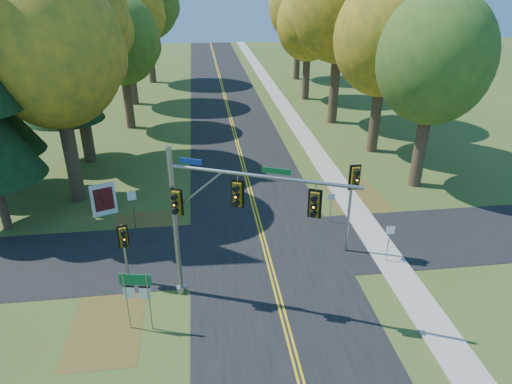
{
  "coord_description": "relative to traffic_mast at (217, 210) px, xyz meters",
  "views": [
    {
      "loc": [
        -3.13,
        -18.52,
        13.48
      ],
      "look_at": [
        -0.45,
        2.41,
        3.2
      ],
      "focal_mm": 32.0,
      "sensor_mm": 36.0,
      "label": 1
    }
  ],
  "objects": [
    {
      "name": "tree_w_e",
      "position": [
        -6.28,
        46.07,
        5.45
      ],
      "size": [
        8.4,
        8.4,
        14.97
      ],
      "color": "#38281C",
      "rests_on": "ground"
    },
    {
      "name": "road_main",
      "position": [
        2.64,
        1.98,
        -4.61
      ],
      "size": [
        8.0,
        160.0,
        0.02
      ],
      "primitive_type": "cube",
      "color": "black",
      "rests_on": "ground"
    },
    {
      "name": "reg_sign_w",
      "position": [
        -4.48,
        6.9,
        -2.91
      ],
      "size": [
        0.48,
        0.13,
        2.51
      ],
      "rotation": [
        0.0,
        0.0,
        0.21
      ],
      "color": "gray",
      "rests_on": "ground"
    },
    {
      "name": "tree_w_c",
      "position": [
        -6.89,
        26.45,
        3.32
      ],
      "size": [
        6.8,
        6.8,
        11.91
      ],
      "color": "#38281C",
      "rests_on": "ground"
    },
    {
      "name": "tree_e_d",
      "position": [
        11.91,
        34.85,
        3.61
      ],
      "size": [
        7.0,
        7.0,
        12.32
      ],
      "color": "#38281C",
      "rests_on": "ground"
    },
    {
      "name": "road_cross",
      "position": [
        2.64,
        3.98,
        -4.61
      ],
      "size": [
        60.0,
        6.0,
        0.02
      ],
      "primitive_type": "cube",
      "color": "black",
      "rests_on": "ground"
    },
    {
      "name": "tree_e_c",
      "position": [
        12.52,
        25.67,
        6.04
      ],
      "size": [
        8.8,
        8.8,
        15.79
      ],
      "color": "#38281C",
      "rests_on": "ground"
    },
    {
      "name": "tree_e_a",
      "position": [
        14.21,
        10.75,
        3.91
      ],
      "size": [
        7.2,
        7.2,
        12.73
      ],
      "color": "#38281C",
      "rests_on": "ground"
    },
    {
      "name": "leaf_patch_w_far",
      "position": [
        -4.86,
        -1.02,
        -4.62
      ],
      "size": [
        3.0,
        5.0,
        0.0
      ],
      "primitive_type": "cube",
      "color": "brown",
      "rests_on": "ground"
    },
    {
      "name": "reg_sign_e_north",
      "position": [
        6.84,
        6.26,
        -3.27
      ],
      "size": [
        0.37,
        0.12,
        1.98
      ],
      "rotation": [
        0.0,
        0.0,
        -0.26
      ],
      "color": "gray",
      "rests_on": "ground"
    },
    {
      "name": "centerline_right",
      "position": [
        2.74,
        1.98,
        -4.6
      ],
      "size": [
        0.1,
        160.0,
        0.01
      ],
      "primitive_type": "cube",
      "color": "gold",
      "rests_on": "road_main"
    },
    {
      "name": "leaf_patch_e",
      "position": [
        9.44,
        7.98,
        -4.62
      ],
      "size": [
        3.5,
        8.0,
        0.0
      ],
      "primitive_type": "cube",
      "color": "brown",
      "rests_on": "ground"
    },
    {
      "name": "info_kiosk",
      "position": [
        -6.51,
        8.97,
        -3.61
      ],
      "size": [
        1.44,
        0.73,
        2.03
      ],
      "rotation": [
        0.0,
        0.0,
        0.38
      ],
      "color": "white",
      "rests_on": "ground"
    },
    {
      "name": "tree_e_e",
      "position": [
        13.12,
        45.56,
        4.57
      ],
      "size": [
        7.8,
        7.8,
        13.74
      ],
      "color": "#38281C",
      "rests_on": "ground"
    },
    {
      "name": "tree_e_b",
      "position": [
        13.61,
        17.56,
        4.27
      ],
      "size": [
        7.6,
        7.6,
        13.33
      ],
      "color": "#38281C",
      "rests_on": "ground"
    },
    {
      "name": "tree_w_a",
      "position": [
        -8.48,
        11.36,
        4.86
      ],
      "size": [
        8.0,
        8.0,
        14.15
      ],
      "color": "#38281C",
      "rests_on": "ground"
    },
    {
      "name": "sidewalk_east",
      "position": [
        8.84,
        1.98,
        -4.59
      ],
      "size": [
        1.6,
        160.0,
        0.06
      ],
      "primitive_type": "cube",
      "color": "#9E998E",
      "rests_on": "ground"
    },
    {
      "name": "tree_w_b",
      "position": [
        -9.08,
        18.27,
        5.74
      ],
      "size": [
        8.6,
        8.6,
        15.38
      ],
      "color": "#38281C",
      "rests_on": "ground"
    },
    {
      "name": "leaf_patch_w_near",
      "position": [
        -3.86,
        5.98,
        -4.62
      ],
      "size": [
        4.0,
        6.0,
        0.0
      ],
      "primitive_type": "cube",
      "color": "brown",
      "rests_on": "ground"
    },
    {
      "name": "pine_c",
      "position": [
        -10.36,
        17.98,
        5.07
      ],
      "size": [
        5.6,
        5.6,
        20.56
      ],
      "color": "#38281C",
      "rests_on": "ground"
    },
    {
      "name": "centerline_left",
      "position": [
        2.54,
        1.98,
        -4.6
      ],
      "size": [
        0.1,
        160.0,
        0.01
      ],
      "primitive_type": "cube",
      "color": "gold",
      "rests_on": "road_main"
    },
    {
      "name": "ground",
      "position": [
        2.64,
        1.98,
        -4.62
      ],
      "size": [
        160.0,
        160.0,
        0.0
      ],
      "primitive_type": "plane",
      "color": "#37511C",
      "rests_on": "ground"
    },
    {
      "name": "route_sign_cluster",
      "position": [
        -3.37,
        -1.38,
        -2.65
      ],
      "size": [
        1.29,
        0.3,
        2.8
      ],
      "rotation": [
        0.0,
        0.0,
        -0.2
      ],
      "color": "gray",
      "rests_on": "ground"
    },
    {
      "name": "reg_sign_e_south",
      "position": [
        8.62,
        1.97,
        -3.14
      ],
      "size": [
        0.41,
        0.08,
        2.17
      ],
      "rotation": [
        0.0,
        0.0,
        -0.12
      ],
      "color": "gray",
      "rests_on": "ground"
    },
    {
      "name": "east_signal_pole",
      "position": [
        6.86,
        3.0,
        -0.79
      ],
      "size": [
        0.59,
        0.68,
        5.06
      ],
      "rotation": [
        0.0,
        0.0,
        0.05
      ],
      "color": "gray",
      "rests_on": "ground"
    },
    {
      "name": "traffic_mast",
      "position": [
        0.0,
        0.0,
        0.0
      ],
      "size": [
        7.32,
        3.36,
        7.19
      ],
      "rotation": [
        0.0,
        0.0,
        -0.41
      ],
      "color": "gray",
      "rests_on": "ground"
    },
    {
      "name": "ped_signal_pole",
      "position": [
        -4.23,
        1.79,
        -2.25
      ],
      "size": [
        0.49,
        0.58,
        3.19
      ],
      "rotation": [
        0.0,
        0.0,
        0.3
      ],
      "color": "gray",
      "rests_on": "ground"
    },
    {
      "name": "tree_w_d",
      "position": [
        -7.48,
        35.16,
        5.16
      ],
      "size": [
        8.2,
        8.2,
        14.56
      ],
      "color": "#38281C",
      "rests_on": "ground"
    }
  ]
}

